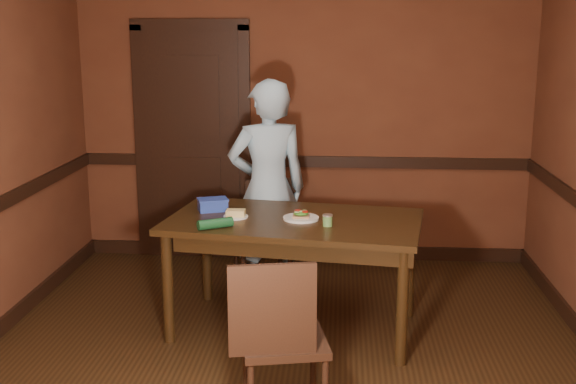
# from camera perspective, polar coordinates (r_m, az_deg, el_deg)

# --- Properties ---
(floor) EXTENTS (4.00, 4.50, 0.01)m
(floor) POSITION_cam_1_polar(r_m,az_deg,el_deg) (4.64, -0.33, -13.74)
(floor) COLOR black
(floor) RESTS_ON ground
(wall_back) EXTENTS (4.00, 0.02, 2.70)m
(wall_back) POSITION_cam_1_polar(r_m,az_deg,el_deg) (6.43, 1.25, 6.39)
(wall_back) COLOR brown
(wall_back) RESTS_ON ground
(wall_front) EXTENTS (4.00, 0.02, 2.70)m
(wall_front) POSITION_cam_1_polar(r_m,az_deg,el_deg) (2.04, -5.42, -8.08)
(wall_front) COLOR brown
(wall_front) RESTS_ON ground
(dado_back) EXTENTS (4.00, 0.03, 0.10)m
(dado_back) POSITION_cam_1_polar(r_m,az_deg,el_deg) (6.48, 1.23, 2.42)
(dado_back) COLOR black
(dado_back) RESTS_ON ground
(baseboard_back) EXTENTS (4.00, 0.03, 0.12)m
(baseboard_back) POSITION_cam_1_polar(r_m,az_deg,el_deg) (6.69, 1.19, -4.67)
(baseboard_back) COLOR black
(baseboard_back) RESTS_ON ground
(door) EXTENTS (1.05, 0.07, 2.20)m
(door) POSITION_cam_1_polar(r_m,az_deg,el_deg) (6.56, -7.55, 4.14)
(door) COLOR black
(door) RESTS_ON ground
(dining_table) EXTENTS (1.83, 1.20, 0.80)m
(dining_table) POSITION_cam_1_polar(r_m,az_deg,el_deg) (5.05, 0.47, -6.51)
(dining_table) COLOR black
(dining_table) RESTS_ON floor
(chair_far) EXTENTS (0.53, 0.53, 0.90)m
(chair_far) POSITION_cam_1_polar(r_m,az_deg,el_deg) (5.66, -2.04, -3.81)
(chair_far) COLOR black
(chair_far) RESTS_ON floor
(chair_near) EXTENTS (0.52, 0.52, 0.95)m
(chair_near) POSITION_cam_1_polar(r_m,az_deg,el_deg) (3.90, -0.34, -11.43)
(chair_near) COLOR black
(chair_near) RESTS_ON floor
(person) EXTENTS (0.72, 0.58, 1.70)m
(person) POSITION_cam_1_polar(r_m,az_deg,el_deg) (5.60, -1.61, 0.23)
(person) COLOR #9DC3D6
(person) RESTS_ON floor
(sandwich_plate) EXTENTS (0.24, 0.24, 0.06)m
(sandwich_plate) POSITION_cam_1_polar(r_m,az_deg,el_deg) (4.91, 1.03, -1.97)
(sandwich_plate) COLOR white
(sandwich_plate) RESTS_ON dining_table
(sauce_jar) EXTENTS (0.07, 0.07, 0.08)m
(sauce_jar) POSITION_cam_1_polar(r_m,az_deg,el_deg) (4.75, 3.15, -2.23)
(sauce_jar) COLOR #5C8F44
(sauce_jar) RESTS_ON dining_table
(cheese_saucer) EXTENTS (0.17, 0.17, 0.05)m
(cheese_saucer) POSITION_cam_1_polar(r_m,az_deg,el_deg) (4.97, -4.15, -1.77)
(cheese_saucer) COLOR white
(cheese_saucer) RESTS_ON dining_table
(food_tub) EXTENTS (0.25, 0.21, 0.09)m
(food_tub) POSITION_cam_1_polar(r_m,az_deg,el_deg) (5.16, -5.97, -0.99)
(food_tub) COLOR #2C47B3
(food_tub) RESTS_ON dining_table
(wrapped_veg) EXTENTS (0.24, 0.17, 0.07)m
(wrapped_veg) POSITION_cam_1_polar(r_m,az_deg,el_deg) (4.71, -5.77, -2.50)
(wrapped_veg) COLOR #164622
(wrapped_veg) RESTS_ON dining_table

